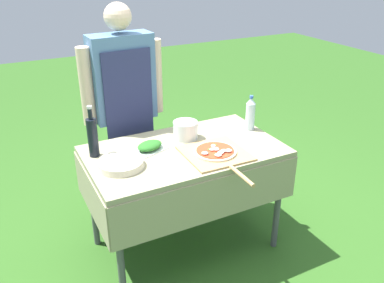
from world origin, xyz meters
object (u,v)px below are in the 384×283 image
object	(u,v)px
pizza_on_peel	(216,153)
plate_stack	(121,164)
prep_table	(184,162)
herb_container	(150,146)
oil_bottle	(93,136)
water_bottle	(250,114)
person_cook	(124,99)
mixing_tub	(185,130)

from	to	relation	value
pizza_on_peel	plate_stack	xyz separation A→B (m)	(-0.56, 0.13, 0.01)
prep_table	herb_container	world-z (taller)	herb_container
oil_bottle	water_bottle	distance (m)	1.07
prep_table	oil_bottle	bearing A→B (deg)	162.37
water_bottle	plate_stack	size ratio (longest dim) A/B	0.90
water_bottle	plate_stack	xyz separation A→B (m)	(-0.97, -0.11, -0.10)
oil_bottle	person_cook	bearing A→B (deg)	50.28
water_bottle	mixing_tub	bearing A→B (deg)	171.77
herb_container	plate_stack	world-z (taller)	herb_container
person_cook	herb_container	distance (m)	0.51
pizza_on_peel	oil_bottle	world-z (taller)	oil_bottle
oil_bottle	herb_container	xyz separation A→B (m)	(0.33, -0.08, -0.10)
oil_bottle	pizza_on_peel	bearing A→B (deg)	-26.71
prep_table	water_bottle	distance (m)	0.59
plate_stack	oil_bottle	bearing A→B (deg)	115.36
person_cook	mixing_tub	world-z (taller)	person_cook
person_cook	mixing_tub	distance (m)	0.52
water_bottle	pizza_on_peel	bearing A→B (deg)	-149.65
person_cook	oil_bottle	distance (m)	0.53
pizza_on_peel	plate_stack	distance (m)	0.58
pizza_on_peel	prep_table	bearing A→B (deg)	130.54
plate_stack	pizza_on_peel	bearing A→B (deg)	-12.62
prep_table	pizza_on_peel	distance (m)	0.24
herb_container	plate_stack	distance (m)	0.26
water_bottle	herb_container	distance (m)	0.75
oil_bottle	mixing_tub	world-z (taller)	oil_bottle
mixing_tub	person_cook	bearing A→B (deg)	122.00
water_bottle	plate_stack	world-z (taller)	water_bottle
herb_container	water_bottle	bearing A→B (deg)	-0.92
person_cook	herb_container	size ratio (longest dim) A/B	6.78
pizza_on_peel	oil_bottle	distance (m)	0.75
person_cook	mixing_tub	xyz separation A→B (m)	(0.27, -0.43, -0.13)
prep_table	oil_bottle	size ratio (longest dim) A/B	3.84
prep_table	plate_stack	world-z (taller)	plate_stack
plate_stack	mixing_tub	bearing A→B (deg)	19.64
pizza_on_peel	mixing_tub	bearing A→B (deg)	101.92
pizza_on_peel	plate_stack	bearing A→B (deg)	168.69
oil_bottle	herb_container	world-z (taller)	oil_bottle
prep_table	pizza_on_peel	size ratio (longest dim) A/B	2.01
prep_table	mixing_tub	bearing A→B (deg)	61.09
herb_container	oil_bottle	bearing A→B (deg)	165.99
pizza_on_peel	oil_bottle	bearing A→B (deg)	154.59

